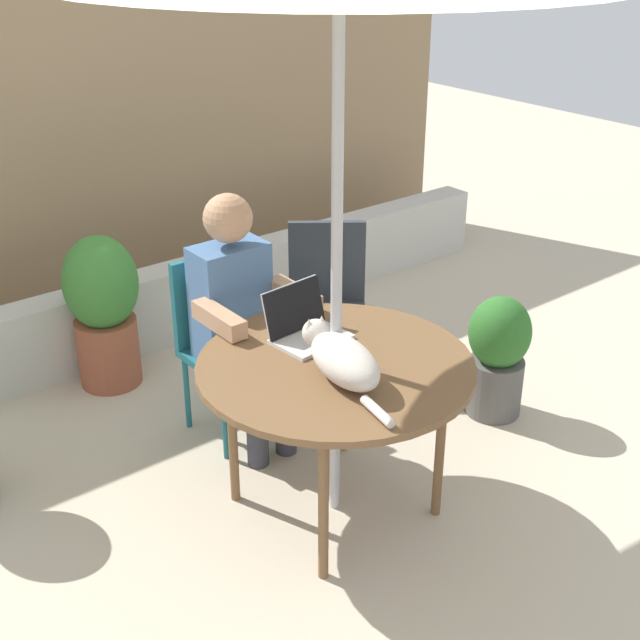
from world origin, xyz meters
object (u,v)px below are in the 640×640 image
at_px(patio_table, 336,374).
at_px(person_seated, 240,310).
at_px(laptop, 302,323).
at_px(potted_plant_by_chair, 498,354).
at_px(chair_empty, 327,294).
at_px(chair_occupied, 223,332).
at_px(potted_plant_corner, 103,307).
at_px(cat, 341,359).

xyz_separation_m(patio_table, person_seated, (0.00, 0.69, 0.02)).
relative_size(person_seated, laptop, 3.78).
xyz_separation_m(person_seated, potted_plant_by_chair, (1.11, -0.60, -0.35)).
relative_size(laptop, potted_plant_by_chair, 0.50).
distance_m(patio_table, chair_empty, 1.10).
relative_size(chair_occupied, potted_plant_corner, 1.04).
distance_m(cat, potted_plant_by_chair, 1.27).
distance_m(chair_occupied, person_seated, 0.23).
bearing_deg(laptop, chair_empty, 44.24).
bearing_deg(person_seated, potted_plant_by_chair, -28.28).
bearing_deg(potted_plant_corner, potted_plant_by_chair, -47.02).
xyz_separation_m(person_seated, laptop, (0.03, -0.43, 0.09)).
xyz_separation_m(patio_table, laptop, (0.03, 0.26, 0.11)).
distance_m(patio_table, person_seated, 0.69).
height_order(chair_empty, person_seated, person_seated).
xyz_separation_m(chair_empty, potted_plant_corner, (-0.93, 0.70, -0.06)).
distance_m(laptop, cat, 0.38).
xyz_separation_m(laptop, potted_plant_corner, (-0.30, 1.31, -0.32)).
bearing_deg(potted_plant_by_chair, potted_plant_corner, 132.98).
height_order(chair_occupied, cat, cat).
height_order(person_seated, potted_plant_by_chair, person_seated).
height_order(patio_table, potted_plant_by_chair, patio_table).
bearing_deg(laptop, cat, -104.41).
distance_m(chair_occupied, potted_plant_by_chair, 1.36).
bearing_deg(potted_plant_by_chair, cat, -170.60).
relative_size(person_seated, cat, 1.88).
bearing_deg(chair_empty, laptop, -135.76).
height_order(patio_table, potted_plant_corner, potted_plant_corner).
bearing_deg(potted_plant_by_chair, laptop, 170.89).
distance_m(person_seated, potted_plant_corner, 0.95).
distance_m(laptop, potted_plant_corner, 1.38).
bearing_deg(person_seated, chair_empty, 15.47).
relative_size(patio_table, person_seated, 0.92).
relative_size(potted_plant_by_chair, potted_plant_corner, 0.76).
xyz_separation_m(patio_table, chair_occupied, (0.00, 0.84, -0.15)).
relative_size(chair_occupied, person_seated, 0.72).
bearing_deg(chair_empty, potted_plant_corner, 142.89).
distance_m(chair_empty, potted_plant_corner, 1.17).
relative_size(patio_table, chair_occupied, 1.28).
bearing_deg(chair_occupied, chair_empty, 2.24).
relative_size(laptop, cat, 0.50).
height_order(cat, potted_plant_corner, cat).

